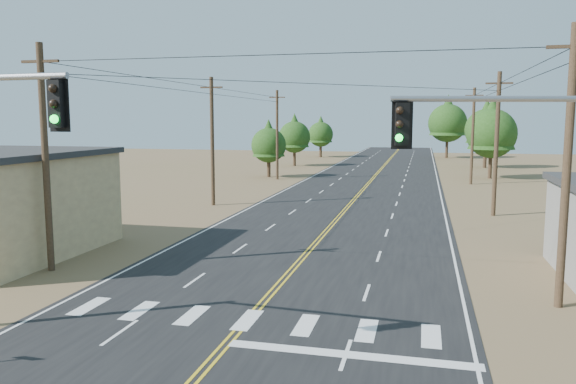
% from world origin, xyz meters
% --- Properties ---
extents(road, '(15.00, 200.00, 0.02)m').
position_xyz_m(road, '(0.00, 30.00, 0.01)').
color(road, black).
rests_on(road, ground).
extents(utility_pole_left_near, '(1.80, 0.30, 10.00)m').
position_xyz_m(utility_pole_left_near, '(-10.50, 12.00, 5.12)').
color(utility_pole_left_near, '#4C3826').
rests_on(utility_pole_left_near, ground).
extents(utility_pole_left_mid, '(1.80, 0.30, 10.00)m').
position_xyz_m(utility_pole_left_mid, '(-10.50, 32.00, 5.12)').
color(utility_pole_left_mid, '#4C3826').
rests_on(utility_pole_left_mid, ground).
extents(utility_pole_left_far, '(1.80, 0.30, 10.00)m').
position_xyz_m(utility_pole_left_far, '(-10.50, 52.00, 5.12)').
color(utility_pole_left_far, '#4C3826').
rests_on(utility_pole_left_far, ground).
extents(utility_pole_right_near, '(1.80, 0.30, 10.00)m').
position_xyz_m(utility_pole_right_near, '(10.50, 12.00, 5.12)').
color(utility_pole_right_near, '#4C3826').
rests_on(utility_pole_right_near, ground).
extents(utility_pole_right_mid, '(1.80, 0.30, 10.00)m').
position_xyz_m(utility_pole_right_mid, '(10.50, 32.00, 5.12)').
color(utility_pole_right_mid, '#4C3826').
rests_on(utility_pole_right_mid, ground).
extents(utility_pole_right_far, '(1.80, 0.30, 10.00)m').
position_xyz_m(utility_pole_right_far, '(10.50, 52.00, 5.12)').
color(utility_pole_right_far, '#4C3826').
rests_on(utility_pole_right_far, ground).
extents(signal_mast_right, '(6.44, 1.96, 7.47)m').
position_xyz_m(signal_mast_right, '(9.14, 7.02, 5.09)').
color(signal_mast_right, gray).
rests_on(signal_mast_right, ground).
extents(tree_left_near, '(4.09, 4.09, 6.81)m').
position_xyz_m(tree_left_near, '(-12.11, 54.20, 4.16)').
color(tree_left_near, '#3F2D1E').
rests_on(tree_left_near, ground).
extents(tree_left_mid, '(4.59, 4.59, 7.66)m').
position_xyz_m(tree_left_mid, '(-12.79, 70.70, 4.68)').
color(tree_left_mid, '#3F2D1E').
rests_on(tree_left_mid, ground).
extents(tree_left_far, '(4.47, 4.47, 7.45)m').
position_xyz_m(tree_left_far, '(-12.56, 90.79, 4.55)').
color(tree_left_far, '#3F2D1E').
rests_on(tree_left_far, ground).
extents(tree_right_near, '(5.62, 5.62, 9.37)m').
position_xyz_m(tree_right_near, '(13.08, 58.62, 5.73)').
color(tree_right_near, '#3F2D1E').
rests_on(tree_right_near, ground).
extents(tree_right_mid, '(5.81, 5.81, 9.68)m').
position_xyz_m(tree_right_mid, '(14.00, 73.79, 5.92)').
color(tree_right_mid, '#3F2D1E').
rests_on(tree_right_mid, ground).
extents(tree_right_far, '(6.68, 6.68, 11.13)m').
position_xyz_m(tree_right_far, '(9.54, 93.54, 6.81)').
color(tree_right_far, '#3F2D1E').
rests_on(tree_right_far, ground).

